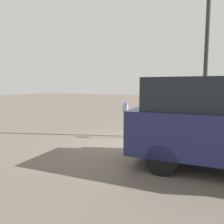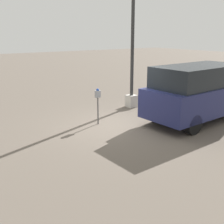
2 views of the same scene
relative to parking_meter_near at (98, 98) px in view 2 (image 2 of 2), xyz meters
The scene contains 5 objects.
ground_plane 1.30m from the parking_meter_near, 48.17° to the right, with size 80.00×80.00×0.00m, color #60564C.
parking_meter_near is the anchor object (origin of this frame).
parking_meter_far 5.51m from the parking_meter_near, ahead, with size 0.21×0.14×1.37m.
lamp_post 3.07m from the parking_meter_near, 25.66° to the left, with size 0.44×0.44×5.93m.
parked_van 3.88m from the parking_meter_near, 29.49° to the right, with size 4.68×2.17×2.18m.
Camera 2 is at (-5.98, -8.02, 3.37)m, focal length 45.00 mm.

